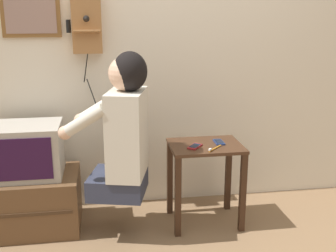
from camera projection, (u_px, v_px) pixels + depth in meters
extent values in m
cube|color=silver|center=(153.00, 41.00, 3.12)|extent=(6.80, 0.05, 2.55)
cube|color=#422819|center=(206.00, 146.00, 2.93)|extent=(0.50, 0.39, 0.02)
cube|color=#382215|center=(178.00, 197.00, 2.81)|extent=(0.04, 0.04, 0.57)
cube|color=#382215|center=(243.00, 193.00, 2.88)|extent=(0.04, 0.04, 0.57)
cube|color=#382215|center=(170.00, 178.00, 3.14)|extent=(0.04, 0.04, 0.57)
cube|color=#382215|center=(228.00, 174.00, 3.21)|extent=(0.04, 0.04, 0.57)
cube|color=#2D3347|center=(118.00, 183.00, 2.83)|extent=(0.44, 0.44, 0.14)
cube|color=beige|center=(127.00, 134.00, 2.73)|extent=(0.31, 0.42, 0.56)
sphere|color=#DBAD8E|center=(126.00, 73.00, 2.62)|extent=(0.22, 0.22, 0.22)
ellipsoid|color=black|center=(130.00, 71.00, 2.62)|extent=(0.27, 0.28, 0.25)
cylinder|color=beige|center=(84.00, 121.00, 2.56)|extent=(0.30, 0.15, 0.22)
cylinder|color=beige|center=(97.00, 109.00, 2.87)|extent=(0.30, 0.15, 0.22)
sphere|color=#DBAD8E|center=(65.00, 133.00, 2.60)|extent=(0.09, 0.09, 0.09)
sphere|color=#DBAD8E|center=(80.00, 120.00, 2.90)|extent=(0.09, 0.09, 0.09)
cube|color=brown|center=(29.00, 202.00, 2.95)|extent=(0.69, 0.48, 0.39)
cube|color=#432E1C|center=(23.00, 215.00, 2.71)|extent=(0.63, 0.01, 0.02)
cube|color=#ADA89E|center=(25.00, 150.00, 2.86)|extent=(0.49, 0.38, 0.36)
cube|color=#280F33|center=(20.00, 160.00, 2.68)|extent=(0.40, 0.01, 0.28)
cube|color=#9E6B3D|center=(87.00, 23.00, 2.94)|extent=(0.20, 0.11, 0.42)
cube|color=#9E6B3D|center=(87.00, 31.00, 2.87)|extent=(0.18, 0.07, 0.03)
cone|color=black|center=(86.00, 19.00, 2.83)|extent=(0.04, 0.05, 0.04)
cylinder|color=black|center=(68.00, 26.00, 2.93)|extent=(0.03, 0.03, 0.09)
cylinder|color=black|center=(86.00, 67.00, 3.00)|extent=(0.04, 0.04, 0.22)
cylinder|color=black|center=(92.00, 92.00, 3.06)|extent=(0.07, 0.06, 0.19)
cube|color=brown|center=(30.00, 9.00, 2.90)|extent=(0.40, 0.02, 0.39)
cube|color=gray|center=(30.00, 9.00, 2.89)|extent=(0.34, 0.01, 0.33)
cube|color=maroon|center=(195.00, 146.00, 2.87)|extent=(0.12, 0.13, 0.01)
cube|color=black|center=(195.00, 146.00, 2.87)|extent=(0.10, 0.11, 0.00)
cube|color=navy|center=(219.00, 142.00, 2.96)|extent=(0.06, 0.12, 0.01)
cube|color=black|center=(219.00, 141.00, 2.96)|extent=(0.05, 0.10, 0.00)
cylinder|color=orange|center=(215.00, 148.00, 2.83)|extent=(0.12, 0.13, 0.01)
cube|color=white|center=(210.00, 149.00, 2.77)|extent=(0.03, 0.03, 0.01)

